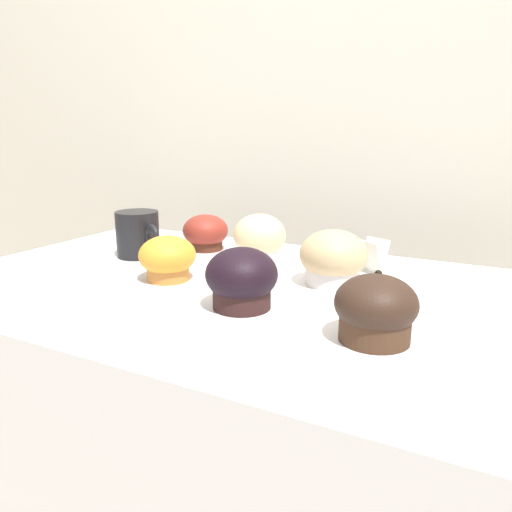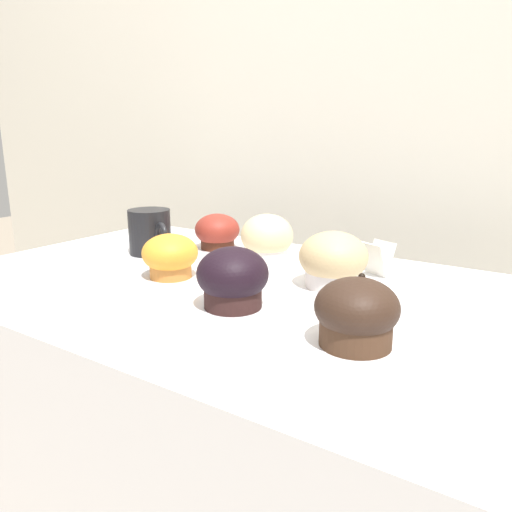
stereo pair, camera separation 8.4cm
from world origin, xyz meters
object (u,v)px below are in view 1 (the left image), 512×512
object	(u,v)px
muffin_front_right	(242,279)
muffin_front_center	(260,239)
coffee_cup	(138,233)
muffin_back_left	(168,258)
muffin_back_right	(333,259)
muffin_front_left	(376,310)
muffin_back_center	(205,233)

from	to	relation	value
muffin_front_right	muffin_front_center	bearing A→B (deg)	111.98
muffin_front_center	coffee_cup	size ratio (longest dim) A/B	0.82
muffin_front_center	muffin_back_left	size ratio (longest dim) A/B	1.06
muffin_back_left	muffin_back_right	bearing A→B (deg)	22.96
muffin_back_left	muffin_front_right	xyz separation A→B (m)	(0.18, -0.06, 0.01)
coffee_cup	muffin_front_center	bearing A→B (deg)	20.03
muffin_back_right	muffin_front_left	world-z (taller)	muffin_back_right
muffin_back_right	muffin_back_center	world-z (taller)	muffin_back_right
muffin_front_left	muffin_back_center	size ratio (longest dim) A/B	1.04
muffin_front_right	muffin_back_center	distance (m)	0.37
muffin_front_center	coffee_cup	world-z (taller)	same
muffin_front_center	muffin_front_left	world-z (taller)	muffin_front_center
muffin_front_center	muffin_front_right	size ratio (longest dim) A/B	0.98
muffin_back_left	muffin_front_center	bearing A→B (deg)	67.20
muffin_front_left	muffin_back_center	distance (m)	0.54
muffin_front_center	muffin_back_left	distance (m)	0.21
muffin_front_left	muffin_front_right	xyz separation A→B (m)	(-0.20, 0.03, 0.00)
muffin_front_center	muffin_back_center	world-z (taller)	muffin_front_center
muffin_back_left	muffin_front_right	size ratio (longest dim) A/B	0.93
muffin_back_left	muffin_back_center	distance (m)	0.23
muffin_front_left	coffee_cup	bearing A→B (deg)	160.37
coffee_cup	muffin_back_left	bearing A→B (deg)	-34.09
muffin_front_left	coffee_cup	distance (m)	0.57
muffin_front_right	muffin_back_center	size ratio (longest dim) A/B	1.08
muffin_front_center	muffin_front_left	size ratio (longest dim) A/B	1.02
muffin_back_left	muffin_front_left	distance (m)	0.39
muffin_front_center	muffin_front_right	xyz separation A→B (m)	(0.10, -0.25, -0.00)
muffin_back_right	muffin_front_center	bearing A→B (deg)	156.13
muffin_front_center	muffin_front_left	bearing A→B (deg)	-42.39
muffin_back_left	muffin_front_left	size ratio (longest dim) A/B	0.96
muffin_back_left	coffee_cup	bearing A→B (deg)	145.91
muffin_front_left	muffin_back_left	bearing A→B (deg)	167.16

